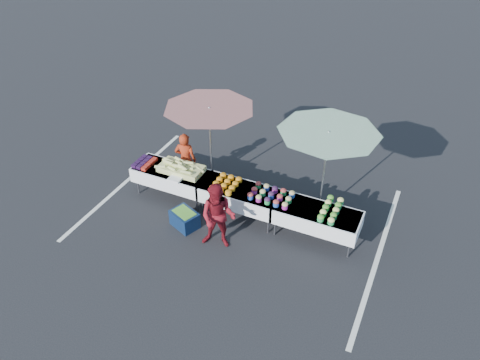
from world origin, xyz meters
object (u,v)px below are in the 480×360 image
at_px(table_left, 172,176).
at_px(storage_bin, 185,219).
at_px(customer, 218,217).
at_px(umbrella_left, 209,115).
at_px(vendor, 186,160).
at_px(table_right, 317,217).
at_px(table_center, 240,195).
at_px(umbrella_right, 328,140).

xyz_separation_m(table_left, storage_bin, (0.84, -0.87, -0.38)).
bearing_deg(customer, umbrella_left, 109.40).
distance_m(umbrella_left, storage_bin, 2.44).
bearing_deg(table_left, vendor, 82.97).
distance_m(customer, storage_bin, 1.15).
height_order(table_right, umbrella_left, umbrella_left).
bearing_deg(vendor, table_center, 148.52).
height_order(customer, umbrella_right, umbrella_right).
relative_size(table_center, customer, 1.20).
height_order(table_right, storage_bin, table_right).
distance_m(table_center, umbrella_right, 2.33).
distance_m(table_right, storage_bin, 2.92).
height_order(table_center, storage_bin, table_center).
bearing_deg(table_left, customer, -30.97).
bearing_deg(vendor, customer, 122.94).
bearing_deg(umbrella_right, vendor, -175.84).
bearing_deg(vendor, umbrella_right, 170.41).
relative_size(umbrella_left, storage_bin, 3.03).
bearing_deg(table_left, table_right, 0.00).
bearing_deg(table_center, table_left, 180.00).
bearing_deg(customer, vendor, 124.63).
distance_m(umbrella_left, umbrella_right, 2.80).
relative_size(umbrella_left, umbrella_right, 0.83).
relative_size(table_left, customer, 1.20).
xyz_separation_m(vendor, umbrella_right, (3.39, 0.25, 1.30)).
bearing_deg(umbrella_right, customer, -131.20).
bearing_deg(table_center, customer, -89.74).
xyz_separation_m(table_right, umbrella_left, (-2.95, 0.80, 1.39)).
height_order(table_left, table_center, same).
bearing_deg(umbrella_right, table_right, -79.64).
bearing_deg(table_center, umbrella_left, 145.11).
distance_m(table_left, storage_bin, 1.26).
relative_size(table_center, table_right, 1.00).
relative_size(table_right, umbrella_left, 0.85).
height_order(table_left, customer, customer).
xyz_separation_m(table_left, vendor, (0.07, 0.55, 0.14)).
relative_size(umbrella_right, storage_bin, 3.64).
bearing_deg(table_right, table_left, 180.00).
xyz_separation_m(customer, umbrella_left, (-1.15, 1.88, 1.20)).
bearing_deg(storage_bin, table_left, 155.92).
relative_size(customer, storage_bin, 2.15).
xyz_separation_m(table_right, storage_bin, (-2.76, -0.87, -0.38)).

